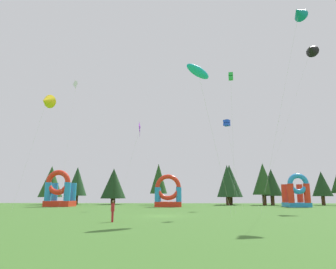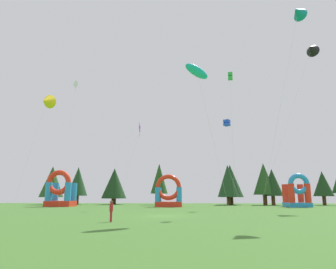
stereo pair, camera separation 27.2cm
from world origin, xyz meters
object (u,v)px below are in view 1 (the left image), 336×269
(kite_cyan_parafoil, at_px, (198,72))
(kite_blue_box, at_px, (227,123))
(inflatable_blue_arch, at_px, (60,193))
(kite_white_diamond, at_px, (76,85))
(inflatable_orange_dome, at_px, (297,194))
(kite_teal_delta, at_px, (299,13))
(kite_green_box, at_px, (231,77))
(kite_black_delta, at_px, (311,49))
(inflatable_yellow_castle, at_px, (168,195))
(kite_purple_diamond, at_px, (140,128))
(kite_yellow_delta, at_px, (46,101))
(person_far_side, at_px, (113,209))

(kite_cyan_parafoil, bearing_deg, kite_blue_box, 75.29)
(kite_blue_box, relative_size, inflatable_blue_arch, 2.02)
(kite_white_diamond, height_order, inflatable_orange_dome, kite_white_diamond)
(kite_teal_delta, relative_size, kite_green_box, 1.26)
(kite_white_diamond, relative_size, inflatable_orange_dome, 3.64)
(kite_black_delta, bearing_deg, kite_white_diamond, 176.70)
(kite_black_delta, bearing_deg, inflatable_yellow_castle, 158.24)
(kite_purple_diamond, xyz_separation_m, kite_teal_delta, (19.36, -20.27, 7.63))
(kite_cyan_parafoil, distance_m, inflatable_yellow_castle, 35.71)
(kite_white_diamond, bearing_deg, kite_blue_box, -6.45)
(inflatable_orange_dome, bearing_deg, kite_white_diamond, -168.82)
(kite_blue_box, relative_size, kite_teal_delta, 0.68)
(kite_black_delta, relative_size, kite_white_diamond, 1.23)
(inflatable_blue_arch, bearing_deg, inflatable_yellow_castle, -2.15)
(kite_yellow_delta, xyz_separation_m, person_far_side, (14.04, -16.26, -14.72))
(kite_cyan_parafoil, xyz_separation_m, kite_yellow_delta, (-21.48, 13.60, 1.59))
(kite_teal_delta, xyz_separation_m, inflatable_orange_dome, (9.86, 32.78, -18.54))
(kite_purple_diamond, distance_m, kite_yellow_delta, 15.17)
(kite_cyan_parafoil, relative_size, person_far_side, 8.51)
(person_far_side, distance_m, inflatable_blue_arch, 41.70)
(kite_green_box, distance_m, kite_white_diamond, 31.96)
(kite_purple_diamond, height_order, kite_white_diamond, kite_white_diamond)
(kite_blue_box, bearing_deg, person_far_side, -117.99)
(kite_purple_diamond, xyz_separation_m, kite_black_delta, (29.96, 1.70, 14.29))
(kite_blue_box, relative_size, person_far_side, 8.46)
(inflatable_yellow_castle, relative_size, inflatable_orange_dome, 0.98)
(inflatable_yellow_castle, xyz_separation_m, inflatable_orange_dome, (25.14, 0.48, 0.17))
(kite_purple_diamond, bearing_deg, kite_white_diamond, 162.18)
(person_far_side, bearing_deg, kite_blue_box, -62.01)
(kite_green_box, relative_size, inflatable_yellow_castle, 2.74)
(kite_white_diamond, relative_size, person_far_side, 13.41)
(kite_blue_box, xyz_separation_m, kite_purple_diamond, (-14.53, -1.06, -0.89))
(kite_yellow_delta, relative_size, inflatable_orange_dome, 2.63)
(kite_green_box, bearing_deg, inflatable_orange_dome, 58.09)
(kite_yellow_delta, relative_size, inflatable_yellow_castle, 2.69)
(kite_cyan_parafoil, distance_m, person_far_side, 15.33)
(kite_black_delta, xyz_separation_m, inflatable_blue_arch, (-48.18, 11.17, -24.88))
(kite_green_box, xyz_separation_m, kite_black_delta, (16.78, 14.94, 10.86))
(kite_purple_diamond, relative_size, person_far_side, 8.05)
(kite_cyan_parafoil, bearing_deg, kite_green_box, 60.76)
(kite_blue_box, distance_m, kite_white_diamond, 28.93)
(kite_yellow_delta, distance_m, inflatable_orange_dome, 48.53)
(kite_teal_delta, bearing_deg, person_far_side, -168.40)
(kite_black_delta, distance_m, inflatable_yellow_castle, 37.68)
(kite_yellow_delta, distance_m, inflatable_blue_arch, 24.96)
(inflatable_blue_arch, bearing_deg, kite_black_delta, -13.05)
(kite_teal_delta, distance_m, kite_white_diamond, 40.57)
(kite_blue_box, distance_m, kite_teal_delta, 22.89)
(kite_blue_box, bearing_deg, inflatable_yellow_castle, 133.63)
(kite_blue_box, xyz_separation_m, kite_black_delta, (15.43, 0.63, 13.40))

